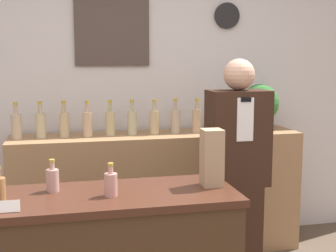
{
  "coord_description": "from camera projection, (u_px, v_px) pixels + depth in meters",
  "views": [
    {
      "loc": [
        -0.55,
        -1.95,
        1.62
      ],
      "look_at": [
        0.15,
        1.07,
        1.16
      ],
      "focal_mm": 50.0,
      "sensor_mm": 36.0,
      "label": 1
    }
  ],
  "objects": [
    {
      "name": "shelf_bottle_0",
      "position": [
        16.0,
        125.0,
        3.52
      ],
      "size": [
        0.08,
        0.08,
        0.28
      ],
      "color": "tan",
      "rests_on": "back_shelf"
    },
    {
      "name": "shelf_bottle_6",
      "position": [
        154.0,
        121.0,
        3.75
      ],
      "size": [
        0.08,
        0.08,
        0.28
      ],
      "color": "tan",
      "rests_on": "back_shelf"
    },
    {
      "name": "back_shelf",
      "position": [
        158.0,
        193.0,
        3.86
      ],
      "size": [
        2.34,
        0.47,
        1.0
      ],
      "color": "#9E754C",
      "rests_on": "ground_plane"
    },
    {
      "name": "shelf_bottle_7",
      "position": [
        175.0,
        120.0,
        3.8
      ],
      "size": [
        0.08,
        0.08,
        0.28
      ],
      "color": "tan",
      "rests_on": "back_shelf"
    },
    {
      "name": "shelf_bottle_8",
      "position": [
        197.0,
        120.0,
        3.83
      ],
      "size": [
        0.08,
        0.08,
        0.28
      ],
      "color": "tan",
      "rests_on": "back_shelf"
    },
    {
      "name": "shelf_bottle_5",
      "position": [
        132.0,
        122.0,
        3.72
      ],
      "size": [
        0.08,
        0.08,
        0.28
      ],
      "color": "tan",
      "rests_on": "back_shelf"
    },
    {
      "name": "shelf_bottle_9",
      "position": [
        216.0,
        119.0,
        3.89
      ],
      "size": [
        0.08,
        0.08,
        0.28
      ],
      "color": "tan",
      "rests_on": "back_shelf"
    },
    {
      "name": "shelf_bottle_4",
      "position": [
        110.0,
        122.0,
        3.69
      ],
      "size": [
        0.08,
        0.08,
        0.28
      ],
      "color": "tan",
      "rests_on": "back_shelf"
    },
    {
      "name": "shelf_bottle_10",
      "position": [
        236.0,
        118.0,
        3.94
      ],
      "size": [
        0.08,
        0.08,
        0.28
      ],
      "color": "tan",
      "rests_on": "back_shelf"
    },
    {
      "name": "shopkeeper",
      "position": [
        237.0,
        176.0,
        3.21
      ],
      "size": [
        0.41,
        0.26,
        1.6
      ],
      "color": "#331E14",
      "rests_on": "ground_plane"
    },
    {
      "name": "shelf_bottle_1",
      "position": [
        41.0,
        124.0,
        3.57
      ],
      "size": [
        0.08,
        0.08,
        0.28
      ],
      "color": "tan",
      "rests_on": "back_shelf"
    },
    {
      "name": "back_wall",
      "position": [
        127.0,
        88.0,
        3.97
      ],
      "size": [
        5.2,
        0.09,
        2.7
      ],
      "color": "silver",
      "rests_on": "ground_plane"
    },
    {
      "name": "shelf_bottle_3",
      "position": [
        88.0,
        123.0,
        3.63
      ],
      "size": [
        0.08,
        0.08,
        0.28
      ],
      "color": "tan",
      "rests_on": "back_shelf"
    },
    {
      "name": "potted_plant",
      "position": [
        260.0,
        104.0,
        3.99
      ],
      "size": [
        0.32,
        0.32,
        0.39
      ],
      "color": "#4C3D2D",
      "rests_on": "back_shelf"
    },
    {
      "name": "paper_bag",
      "position": [
        212.0,
        158.0,
        2.58
      ],
      "size": [
        0.11,
        0.12,
        0.32
      ],
      "color": "tan",
      "rests_on": "display_counter"
    },
    {
      "name": "counter_bottle_2",
      "position": [
        111.0,
        184.0,
        2.4
      ],
      "size": [
        0.07,
        0.07,
        0.17
      ],
      "color": "tan",
      "rests_on": "display_counter"
    },
    {
      "name": "shelf_bottle_2",
      "position": [
        64.0,
        124.0,
        3.61
      ],
      "size": [
        0.08,
        0.08,
        0.28
      ],
      "color": "tan",
      "rests_on": "back_shelf"
    },
    {
      "name": "counter_bottle_1",
      "position": [
        53.0,
        179.0,
        2.48
      ],
      "size": [
        0.07,
        0.07,
        0.17
      ],
      "color": "tan",
      "rests_on": "display_counter"
    },
    {
      "name": "price_card_left",
      "position": [
        10.0,
        206.0,
        2.15
      ],
      "size": [
        0.09,
        0.02,
        0.06
      ],
      "color": "white",
      "rests_on": "display_counter"
    }
  ]
}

